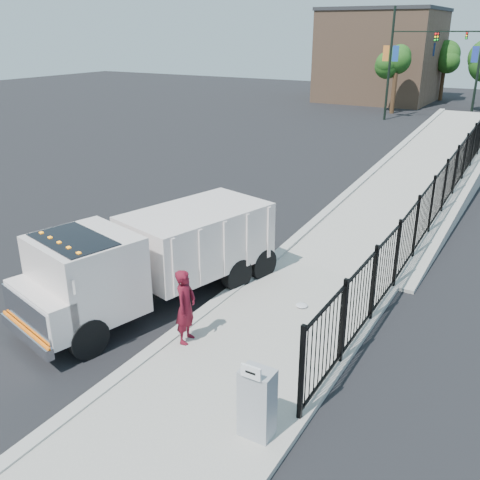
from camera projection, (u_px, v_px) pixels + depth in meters
The scene contains 16 objects.
ground at pixel (197, 321), 12.66m from camera, with size 120.00×120.00×0.00m, color black.
sidewalk at pixel (221, 391), 10.13m from camera, with size 3.55×12.00×0.12m, color #9E998E.
curb at pixel (142, 360), 11.03m from camera, with size 0.30×12.00×0.16m, color #ADAAA3.
ramp at pixel (434, 180), 24.51m from camera, with size 3.95×24.00×1.70m, color #9E998E.
iron_fence at pixel (453, 186), 20.29m from camera, with size 0.10×28.00×1.80m, color black.
truck at pixel (150, 256), 12.98m from camera, with size 3.79×7.09×2.32m.
worker at pixel (186, 306), 11.35m from camera, with size 0.61×0.40×1.67m, color #5B0D1B.
utility_cabinet at pixel (257, 403), 8.74m from camera, with size 0.55×0.40×1.25m, color gray.
arrow_sign at pixel (251, 372), 8.29m from camera, with size 0.35×0.04×0.22m, color white.
debris at pixel (302, 305), 13.06m from camera, with size 0.30×0.30×0.08m, color silver.
light_pole_0 at pixel (394, 60), 39.16m from camera, with size 3.77×0.22×8.00m.
light_pole_1 at pixel (475, 61), 37.88m from camera, with size 3.78×0.22×8.00m.
light_pole_2 at pixel (431, 55), 47.11m from camera, with size 3.77×0.22×8.00m.
tree_0 at pixel (397, 63), 42.58m from camera, with size 2.22×2.22×5.11m.
tree_2 at pixel (446, 58), 50.62m from camera, with size 2.60×2.60×5.30m.
building at pixel (381, 57), 50.74m from camera, with size 10.00×10.00×8.00m, color #8C664C.
Camera 1 is at (6.47, -9.04, 6.44)m, focal length 40.00 mm.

